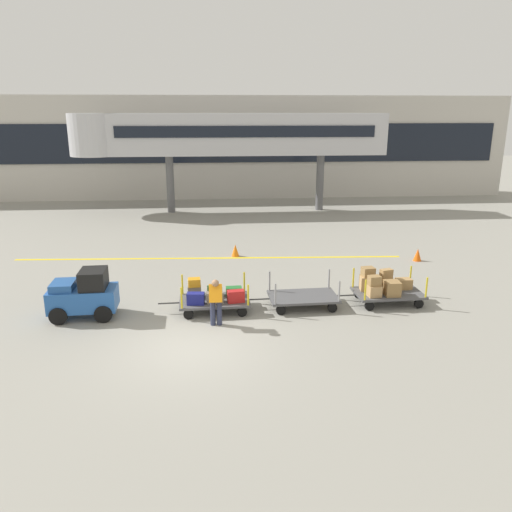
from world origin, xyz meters
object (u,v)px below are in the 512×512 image
baggage_cart_tail (384,287)px  safety_cone_near (235,250)px  baggage_cart_lead (214,297)px  safety_cone_far (418,255)px  baggage_tug (84,295)px  baggage_cart_middle (303,297)px  baggage_handler (216,300)px

baggage_cart_tail → safety_cone_near: (-4.87, 6.24, -0.30)m
baggage_cart_lead → baggage_cart_tail: 5.87m
safety_cone_near → safety_cone_far: 8.17m
baggage_tug → safety_cone_near: bearing=52.4°
baggage_tug → baggage_cart_middle: bearing=2.2°
baggage_tug → baggage_cart_middle: 7.17m
baggage_tug → baggage_handler: 4.34m
baggage_cart_middle → baggage_cart_tail: 2.87m
safety_cone_far → baggage_cart_lead: bearing=-150.7°
baggage_handler → safety_cone_far: bearing=35.1°
baggage_tug → safety_cone_near: 8.42m
baggage_cart_lead → safety_cone_near: size_ratio=5.50×
baggage_tug → baggage_handler: bearing=-14.2°
safety_cone_far → safety_cone_near: bearing=170.0°
baggage_cart_tail → baggage_handler: 5.99m
baggage_cart_lead → baggage_handler: 1.28m
baggage_cart_tail → baggage_handler: bearing=-165.7°
baggage_cart_lead → safety_cone_near: baggage_cart_lead is taller
baggage_handler → safety_cone_near: size_ratio=2.84×
baggage_handler → safety_cone_far: (8.98, 6.31, -0.59)m
baggage_cart_tail → safety_cone_far: (3.18, 4.83, -0.30)m
baggage_cart_lead → baggage_cart_middle: size_ratio=1.00×
baggage_cart_middle → baggage_handler: bearing=-155.6°
baggage_cart_lead → safety_cone_far: (9.04, 5.08, -0.21)m
baggage_handler → safety_cone_near: 7.80m
baggage_cart_middle → baggage_tug: bearing=-177.8°
baggage_handler → safety_cone_near: (0.93, 7.72, -0.59)m
baggage_cart_lead → safety_cone_far: 10.37m
baggage_tug → baggage_cart_tail: 10.02m
baggage_cart_lead → baggage_cart_tail: size_ratio=1.00×
baggage_cart_lead → safety_cone_near: bearing=81.3°
baggage_tug → baggage_cart_middle: (7.15, 0.27, -0.41)m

